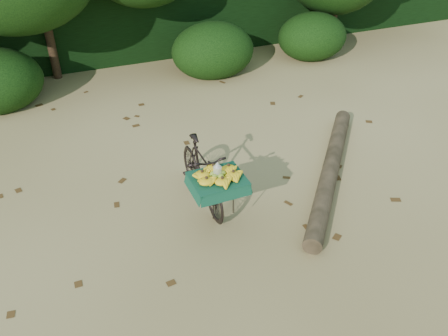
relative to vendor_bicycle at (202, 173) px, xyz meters
name	(u,v)px	position (x,y,z in m)	size (l,w,h in m)	color
ground	(218,196)	(0.24, 0.03, -0.49)	(80.00, 80.00, 0.00)	tan
vendor_bicycle	(202,173)	(0.00, 0.00, 0.00)	(0.70, 1.68, 0.96)	black
fallen_log	(330,169)	(2.04, -0.13, -0.36)	(0.26, 0.26, 3.57)	brown
hedge_backdrop	(125,14)	(0.24, 6.33, 0.41)	(26.00, 1.80, 1.80)	black
bush_clumps	(169,59)	(0.74, 4.33, -0.04)	(8.80, 1.70, 0.90)	black
leaf_litter	(204,172)	(0.24, 0.68, -0.48)	(7.00, 7.30, 0.01)	#492F13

